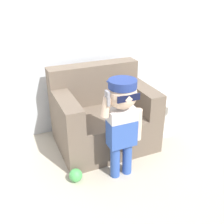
% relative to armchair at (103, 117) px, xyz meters
% --- Properties ---
extents(ground_plane, '(10.00, 10.00, 0.00)m').
position_rel_armchair_xyz_m(ground_plane, '(-0.16, -0.03, -0.35)').
color(ground_plane, '#BCB29E').
extents(wall_back, '(10.00, 0.05, 2.60)m').
position_rel_armchair_xyz_m(wall_back, '(-0.16, 0.53, 0.95)').
color(wall_back, silver).
rests_on(wall_back, ground_plane).
extents(armchair, '(1.10, 0.86, 0.92)m').
position_rel_armchair_xyz_m(armchair, '(0.00, 0.00, 0.00)').
color(armchair, '#6B5B4C').
rests_on(armchair, ground_plane).
extents(person_child, '(0.42, 0.32, 1.04)m').
position_rel_armchair_xyz_m(person_child, '(-0.06, -0.64, 0.34)').
color(person_child, '#3356AD').
rests_on(person_child, ground_plane).
extents(side_table, '(0.37, 0.37, 0.48)m').
position_rel_armchair_xyz_m(side_table, '(0.81, -0.13, -0.06)').
color(side_table, white).
rests_on(side_table, ground_plane).
extents(toy_ball, '(0.13, 0.13, 0.13)m').
position_rel_armchair_xyz_m(toy_ball, '(-0.52, -0.56, -0.28)').
color(toy_ball, '#4CB256').
rests_on(toy_ball, ground_plane).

